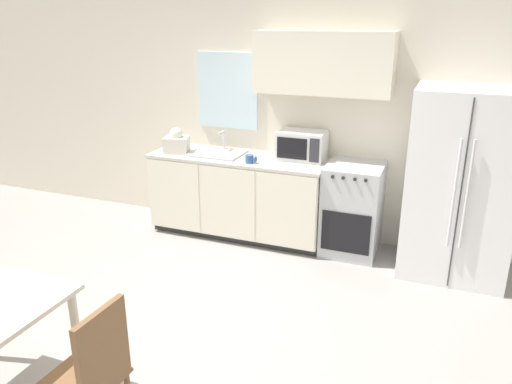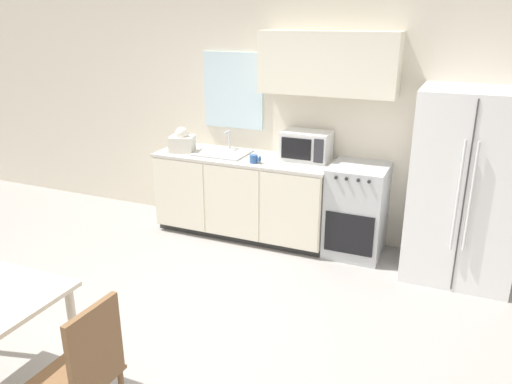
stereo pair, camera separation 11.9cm
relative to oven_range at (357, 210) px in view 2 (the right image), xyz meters
The scene contains 10 objects.
ground_plane 2.21m from the oven_range, 114.05° to the right, with size 12.00×12.00×0.00m, color gray.
wall_back 1.30m from the oven_range, 159.75° to the left, with size 12.00×0.38×2.70m.
kitchen_counter 1.25m from the oven_range, behind, with size 1.95×0.65×0.91m.
oven_range is the anchor object (origin of this frame).
refrigerator 1.06m from the oven_range, ahead, with size 0.93×0.79×1.75m.
kitchen_sink 1.58m from the oven_range, behind, with size 0.56×0.45×0.22m.
microwave 0.84m from the oven_range, 169.40° to the left, with size 0.49×0.32×0.30m.
coffee_mug 1.17m from the oven_range, 168.43° to the right, with size 0.12×0.09×0.09m.
grocery_bag_0 2.04m from the oven_range, behind, with size 0.31×0.29×0.28m.
dining_chair_side 3.16m from the oven_range, 104.68° to the right, with size 0.42×0.42×0.93m.
Camera 2 is at (1.80, -2.76, 2.33)m, focal length 35.00 mm.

